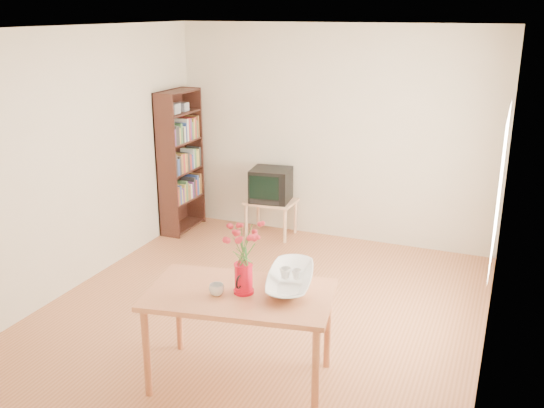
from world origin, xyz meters
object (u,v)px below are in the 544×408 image
at_px(bowl, 290,255).
at_px(table, 240,303).
at_px(pitcher, 244,279).
at_px(mug, 217,290).
at_px(television, 271,184).

bearing_deg(bowl, table, -136.95).
relative_size(pitcher, mug, 2.13).
distance_m(pitcher, mug, 0.21).
xyz_separation_m(table, bowl, (0.29, 0.28, 0.32)).
height_order(pitcher, television, pitcher).
distance_m(table, mug, 0.22).
height_order(table, pitcher, pitcher).
bearing_deg(table, television, 98.18).
bearing_deg(table, bowl, 33.06).
height_order(table, mug, mug).
bearing_deg(mug, pitcher, -175.43).
xyz_separation_m(table, mug, (-0.14, -0.11, 0.13)).
height_order(pitcher, mug, pitcher).
relative_size(mug, bowl, 0.22).
relative_size(table, television, 2.85).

